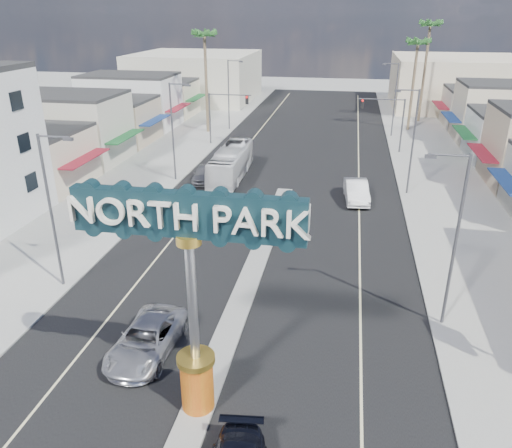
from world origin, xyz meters
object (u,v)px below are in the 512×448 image
at_px(streetlight_l_near, 53,205).
at_px(streetlight_r_mid, 412,137).
at_px(palm_right_mid, 418,47).
at_px(car_parked_right, 356,191).
at_px(traffic_signal_left, 224,109).
at_px(streetlight_l_mid, 174,127).
at_px(palm_left_far, 205,40).
at_px(traffic_signal_right, 386,114).
at_px(streetlight_r_far, 394,96).
at_px(palm_right_far, 430,30).
at_px(city_bus, 231,163).
at_px(gateway_sign, 191,281).
at_px(streetlight_r_near, 453,234).
at_px(suv_left, 147,339).
at_px(streetlight_l_far, 230,91).
at_px(car_parked_left, 204,174).

height_order(streetlight_l_near, streetlight_r_mid, same).
bearing_deg(palm_right_mid, car_parked_right, -103.44).
relative_size(traffic_signal_left, streetlight_l_mid, 0.67).
bearing_deg(palm_right_mid, palm_left_far, -167.01).
distance_m(traffic_signal_right, streetlight_r_far, 8.14).
height_order(traffic_signal_right, streetlight_l_mid, streetlight_l_mid).
bearing_deg(palm_right_far, traffic_signal_left, -143.33).
bearing_deg(streetlight_l_near, city_bus, 77.52).
bearing_deg(gateway_sign, streetlight_l_mid, 110.42).
height_order(streetlight_r_near, suv_left, streetlight_r_near).
relative_size(traffic_signal_left, streetlight_r_near, 0.67).
bearing_deg(streetlight_r_mid, streetlight_r_far, 90.00).
height_order(streetlight_l_near, streetlight_l_mid, same).
bearing_deg(streetlight_r_far, palm_right_far, 65.45).
bearing_deg(traffic_signal_right, streetlight_r_mid, -84.90).
relative_size(streetlight_l_far, car_parked_right, 1.74).
distance_m(car_parked_right, city_bus, 12.57).
distance_m(palm_right_mid, car_parked_right, 30.80).
distance_m(palm_left_far, city_bus, 22.05).
distance_m(traffic_signal_right, car_parked_right, 17.03).
bearing_deg(city_bus, palm_right_far, 54.57).
distance_m(streetlight_l_far, city_bus, 21.06).
bearing_deg(streetlight_r_mid, suv_left, -118.99).
distance_m(traffic_signal_left, suv_left, 39.53).
height_order(streetlight_l_mid, palm_right_far, palm_right_far).
bearing_deg(suv_left, streetlight_r_near, 21.65).
bearing_deg(palm_left_far, traffic_signal_right, -15.15).
distance_m(traffic_signal_right, suv_left, 41.08).
bearing_deg(streetlight_r_near, palm_left_far, 120.36).
bearing_deg(streetlight_r_mid, palm_right_mid, 84.36).
bearing_deg(streetlight_r_near, streetlight_l_near, 180.00).
bearing_deg(streetlight_l_mid, palm_right_far, 51.52).
height_order(streetlight_l_far, suv_left, streetlight_l_far).
height_order(palm_left_far, car_parked_left, palm_left_far).
bearing_deg(gateway_sign, palm_left_far, 105.15).
xyz_separation_m(streetlight_l_mid, palm_right_mid, (23.43, 26.00, 5.54)).
relative_size(gateway_sign, car_parked_left, 2.05).
height_order(streetlight_r_mid, palm_left_far, palm_left_far).
relative_size(gateway_sign, car_parked_right, 1.76).
distance_m(streetlight_l_near, streetlight_r_far, 46.90).
height_order(streetlight_l_far, streetlight_r_mid, same).
bearing_deg(streetlight_r_mid, car_parked_right, -150.18).
height_order(streetlight_l_far, streetlight_r_near, same).
relative_size(streetlight_r_mid, palm_left_far, 0.69).
relative_size(suv_left, car_parked_right, 1.04).
height_order(traffic_signal_right, car_parked_left, traffic_signal_right).
xyz_separation_m(streetlight_r_near, palm_left_far, (-23.43, 40.00, 6.43)).
bearing_deg(car_parked_left, streetlight_r_far, 44.22).
height_order(palm_left_far, palm_right_far, palm_right_far).
bearing_deg(city_bus, traffic_signal_left, 105.27).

